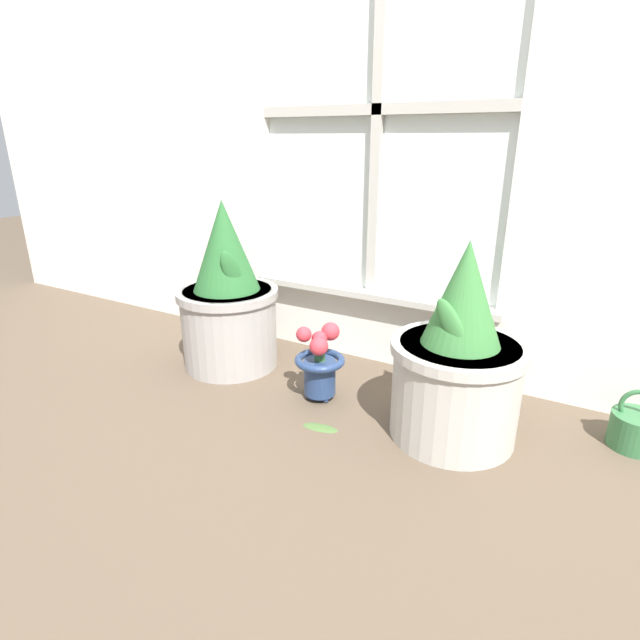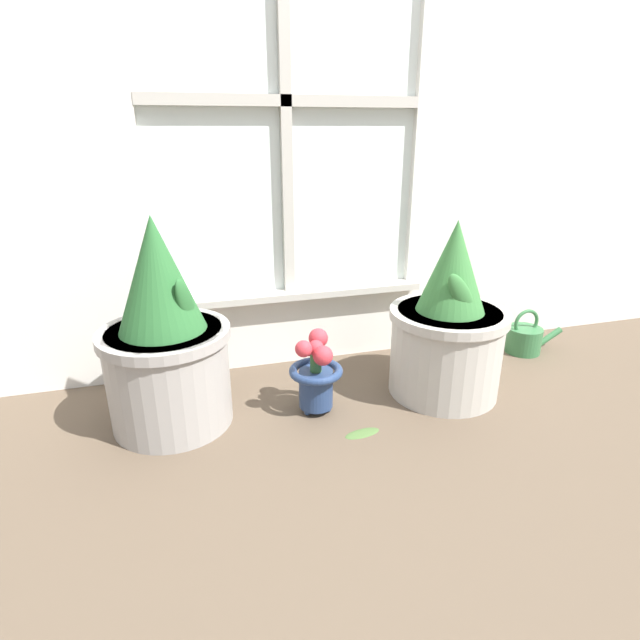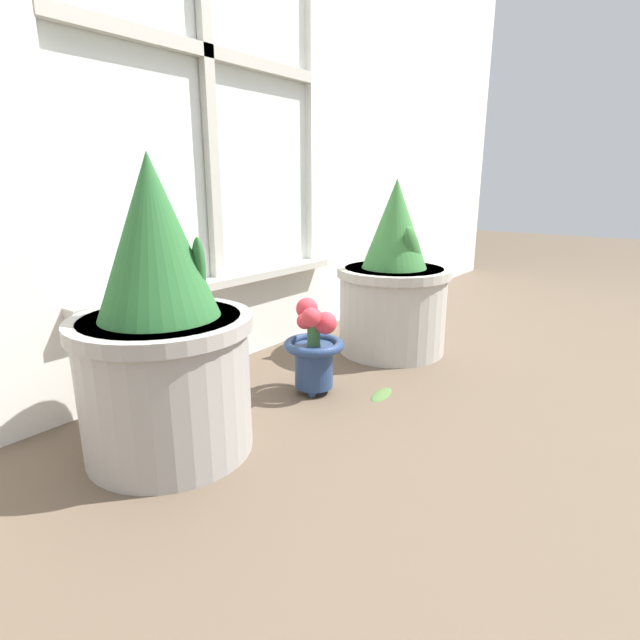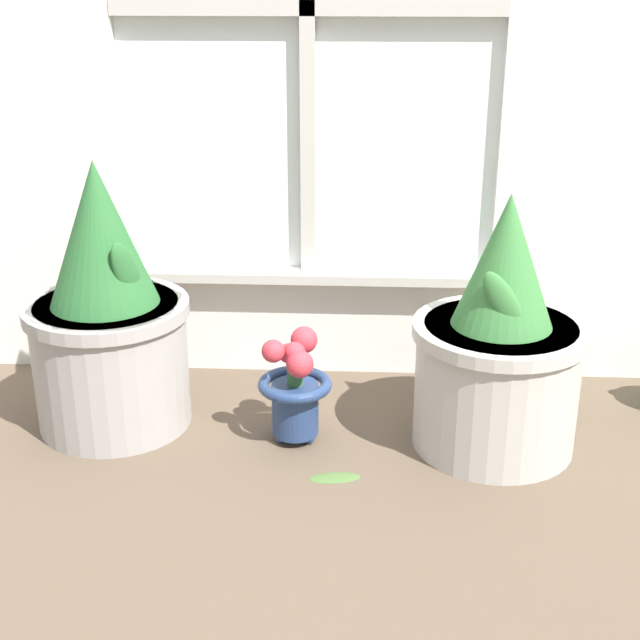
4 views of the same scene
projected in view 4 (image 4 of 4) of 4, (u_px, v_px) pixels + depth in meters
name	position (u px, v px, depth m)	size (l,w,h in m)	color
ground_plane	(291.00, 494.00, 1.81)	(10.00, 10.00, 0.00)	brown
potted_plant_left	(107.00, 320.00, 2.00)	(0.37, 0.37, 0.62)	#9E9993
potted_plant_right	(499.00, 351.00, 1.92)	(0.38, 0.38, 0.57)	#B7B2A8
flower_vase	(295.00, 387.00, 1.97)	(0.16, 0.16, 0.26)	navy
fallen_leaf	(335.00, 476.00, 1.86)	(0.12, 0.06, 0.01)	#476633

